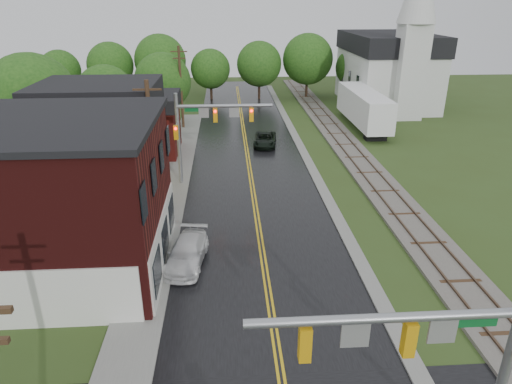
{
  "coord_description": "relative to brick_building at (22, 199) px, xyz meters",
  "views": [
    {
      "loc": [
        -1.88,
        -7.13,
        13.67
      ],
      "look_at": [
        -0.31,
        16.68,
        3.5
      ],
      "focal_mm": 32.0,
      "sensor_mm": 36.0,
      "label": 1
    }
  ],
  "objects": [
    {
      "name": "tree_left_e",
      "position": [
        3.64,
        30.9,
        0.66
      ],
      "size": [
        6.4,
        6.4,
        8.16
      ],
      "color": "black",
      "rests_on": "ground"
    },
    {
      "name": "utility_pole_c",
      "position": [
        5.68,
        29.0,
        0.57
      ],
      "size": [
        1.8,
        0.28,
        9.0
      ],
      "color": "#382616",
      "rests_on": "ground"
    },
    {
      "name": "main_road",
      "position": [
        12.48,
        15.0,
        -4.15
      ],
      "size": [
        10.0,
        90.0,
        0.02
      ],
      "primitive_type": "cube",
      "color": "black",
      "rests_on": "ground"
    },
    {
      "name": "traffic_signal_near",
      "position": [
        15.96,
        -13.0,
        0.82
      ],
      "size": [
        7.34,
        0.3,
        7.2
      ],
      "color": "gray",
      "rests_on": "ground"
    },
    {
      "name": "tree_left_b",
      "position": [
        -5.36,
        16.9,
        1.57
      ],
      "size": [
        7.6,
        7.6,
        9.69
      ],
      "color": "black",
      "rests_on": "ground"
    },
    {
      "name": "darkred_building",
      "position": [
        2.48,
        20.0,
        -1.95
      ],
      "size": [
        7.0,
        6.0,
        4.4
      ],
      "primitive_type": "cube",
      "color": "#3F0F0C",
      "rests_on": "ground"
    },
    {
      "name": "railroad",
      "position": [
        22.48,
        20.0,
        -4.05
      ],
      "size": [
        3.2,
        80.0,
        0.3
      ],
      "color": "#59544C",
      "rests_on": "ground"
    },
    {
      "name": "sidewalk_left",
      "position": [
        6.28,
        10.0,
        -4.15
      ],
      "size": [
        2.4,
        50.0,
        0.12
      ],
      "primitive_type": "cube",
      "color": "gray",
      "rests_on": "ground"
    },
    {
      "name": "pickup_white",
      "position": [
        8.23,
        -0.06,
        -3.47
      ],
      "size": [
        2.51,
        4.88,
        1.35
      ],
      "primitive_type": "imported",
      "rotation": [
        0.0,
        0.0,
        -0.14
      ],
      "color": "white",
      "rests_on": "ground"
    },
    {
      "name": "semi_trailer",
      "position": [
        26.05,
        27.84,
        -1.74
      ],
      "size": [
        2.87,
        13.2,
        4.1
      ],
      "color": "black",
      "rests_on": "ground"
    },
    {
      "name": "yellow_house",
      "position": [
        1.48,
        11.0,
        -0.95
      ],
      "size": [
        8.0,
        7.0,
        6.4
      ],
      "primitive_type": "cube",
      "color": "tan",
      "rests_on": "ground"
    },
    {
      "name": "curb_right",
      "position": [
        17.88,
        20.0,
        -4.15
      ],
      "size": [
        0.8,
        70.0,
        0.12
      ],
      "primitive_type": "cube",
      "color": "gray",
      "rests_on": "ground"
    },
    {
      "name": "brick_building",
      "position": [
        0.0,
        0.0,
        0.0
      ],
      "size": [
        14.3,
        10.3,
        8.3
      ],
      "color": "#410E0D",
      "rests_on": "ground"
    },
    {
      "name": "traffic_signal_far",
      "position": [
        9.01,
        12.0,
        0.82
      ],
      "size": [
        7.34,
        0.43,
        7.2
      ],
      "color": "gray",
      "rests_on": "ground"
    },
    {
      "name": "suv_dark",
      "position": [
        14.39,
        21.69,
        -3.51
      ],
      "size": [
        2.69,
        4.84,
        1.28
      ],
      "primitive_type": "imported",
      "rotation": [
        0.0,
        0.0,
        -0.13
      ],
      "color": "black",
      "rests_on": "ground"
    },
    {
      "name": "tree_left_c",
      "position": [
        -1.36,
        24.9,
        0.36
      ],
      "size": [
        6.0,
        6.0,
        7.65
      ],
      "color": "black",
      "rests_on": "ground"
    },
    {
      "name": "utility_pole_b",
      "position": [
        5.68,
        7.0,
        0.57
      ],
      "size": [
        1.8,
        0.28,
        9.0
      ],
      "color": "#382616",
      "rests_on": "ground"
    },
    {
      "name": "church",
      "position": [
        32.48,
        38.74,
        1.68
      ],
      "size": [
        10.4,
        18.4,
        20.0
      ],
      "color": "silver",
      "rests_on": "ground"
    }
  ]
}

